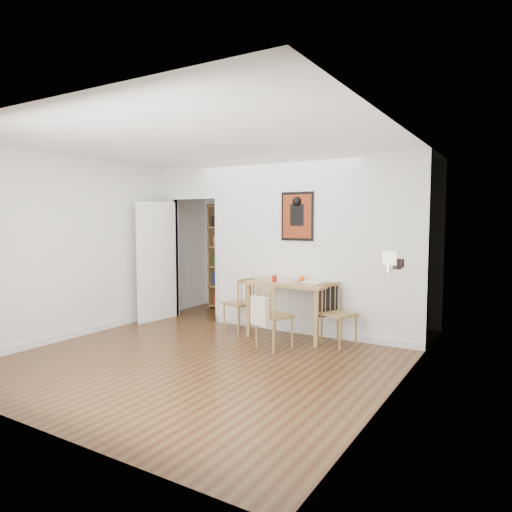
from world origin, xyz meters
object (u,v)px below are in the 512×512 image
Objects in this scene: dining_table at (291,288)px; orange_fruit at (302,278)px; ceramic_jar_b at (401,263)px; mantel_lamp at (390,259)px; red_glass at (274,279)px; ceramic_jar_a at (397,264)px; chair_right at (338,313)px; chair_left at (239,304)px; fireplace at (398,319)px; bookshelf at (230,257)px; chair_front at (274,316)px; notebook at (313,282)px.

orange_fruit is at bearing 49.66° from dining_table.
mantel_lamp is at bearing -88.04° from ceramic_jar_b.
ceramic_jar_b is at bearing -12.81° from red_glass.
chair_right is at bearing 142.69° from ceramic_jar_a.
ceramic_jar_b is (2.54, -0.50, 0.80)m from chair_left.
chair_right is at bearing 141.83° from fireplace.
red_glass is (-0.20, -0.16, 0.15)m from dining_table.
red_glass is 0.41m from orange_fruit.
bookshelf is (-2.71, 1.37, 0.55)m from chair_right.
dining_table is 10.09× the size of ceramic_jar_a.
red_glass is (-0.27, 0.51, 0.43)m from chair_front.
fireplace reaches higher than notebook.
ceramic_jar_b reaches higher than dining_table.
ceramic_jar_a is at bearing 126.42° from fireplace.
chair_left is 1.60m from chair_right.
chair_left is 1.86m from bookshelf.
ceramic_jar_a reaches higher than chair_right.
chair_right is 0.58m from notebook.
dining_table is 1.41× the size of chair_right.
bookshelf is 7.00× the size of notebook.
chair_right is 1.32m from ceramic_jar_b.
chair_left is at bearing 173.44° from red_glass.
chair_right is at bearing 0.37° from chair_left.
bookshelf reaches higher than fireplace.
red_glass reaches higher than chair_front.
bookshelf is at bearing 146.49° from dining_table.
chair_left is 2.77m from ceramic_jar_a.
bookshelf is (-2.04, 1.97, 0.55)m from chair_front.
bookshelf is at bearing 149.81° from fireplace.
ceramic_jar_a reaches higher than chair_left.
chair_right is at bearing 151.32° from ceramic_jar_b.
chair_front is at bearing -43.98° from bookshelf.
ceramic_jar_b is (-0.05, 0.26, 0.59)m from fireplace.
chair_front is (0.93, -0.58, 0.02)m from chair_left.
mantel_lamp is 0.57m from ceramic_jar_b.
dining_table is at bearing 146.01° from mantel_lamp.
bookshelf is at bearing 153.11° from chair_right.
ceramic_jar_a is (-0.04, 0.05, 0.60)m from fireplace.
bookshelf is 4.42m from mantel_lamp.
ceramic_jar_b reaches higher than notebook.
red_glass is 0.33× the size of notebook.
mantel_lamp is at bearing -33.73° from bookshelf.
orange_fruit is (0.96, 0.21, 0.44)m from chair_left.
fireplace is 15.78× the size of orange_fruit.
chair_front is 2.99× the size of notebook.
chair_front is 0.85m from notebook.
chair_right reaches higher than dining_table.
ceramic_jar_b is (1.61, 0.08, 0.78)m from chair_front.
chair_left is (-0.86, -0.08, -0.30)m from dining_table.
chair_left is 0.80m from red_glass.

